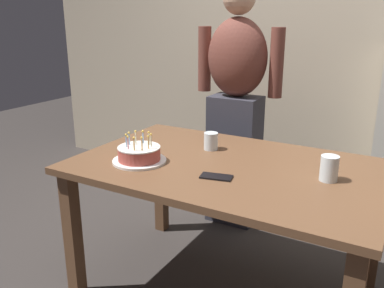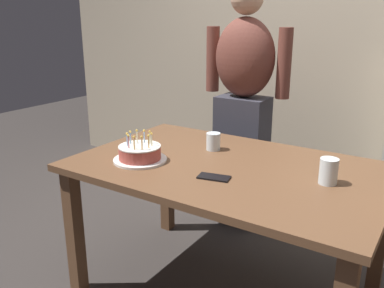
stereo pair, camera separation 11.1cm
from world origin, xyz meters
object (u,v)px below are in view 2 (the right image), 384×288
birthday_cake (140,154)px  water_glass_near (329,171)px  cell_phone (214,177)px  person_man_bearded (243,104)px  water_glass_far (213,141)px

birthday_cake → water_glass_near: birthday_cake is taller
cell_phone → person_man_bearded: (-0.34, 0.98, 0.13)m
water_glass_near → person_man_bearded: 1.10m
water_glass_far → cell_phone: (0.21, -0.36, -0.04)m
water_glass_near → person_man_bearded: (-0.79, 0.76, 0.08)m
water_glass_near → cell_phone: (-0.45, -0.22, -0.05)m
cell_phone → person_man_bearded: size_ratio=0.09×
water_glass_near → person_man_bearded: size_ratio=0.07×
birthday_cake → water_glass_near: size_ratio=2.36×
birthday_cake → water_glass_near: (0.88, 0.22, 0.02)m
person_man_bearded → water_glass_near: bearing=135.8°
birthday_cake → cell_phone: 0.43m
birthday_cake → person_man_bearded: bearing=84.8°
cell_phone → person_man_bearded: person_man_bearded is taller
birthday_cake → cell_phone: size_ratio=1.87×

